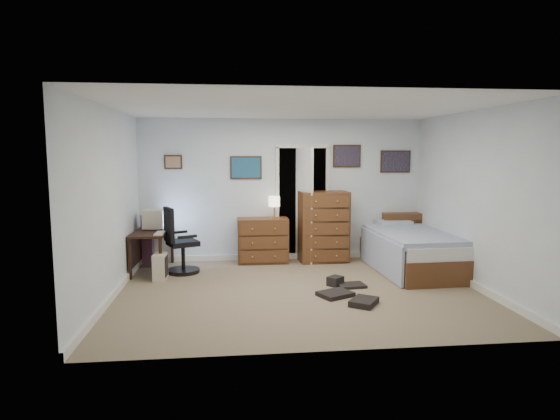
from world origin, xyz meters
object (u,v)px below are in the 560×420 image
object	(u,v)px
tall_dresser	(323,227)
bed	(410,250)
computer_desk	(147,240)
office_chair	(179,248)
low_dresser	(263,240)

from	to	relation	value
tall_dresser	bed	world-z (taller)	tall_dresser
computer_desk	office_chair	xyz separation A→B (m)	(0.53, -0.22, -0.10)
low_dresser	tall_dresser	size ratio (longest dim) A/B	0.71
tall_dresser	bed	distance (m)	1.53
computer_desk	bed	distance (m)	4.29
computer_desk	office_chair	size ratio (longest dim) A/B	1.10
computer_desk	tall_dresser	world-z (taller)	tall_dresser
office_chair	low_dresser	bearing A→B (deg)	0.64
office_chair	bed	xyz separation A→B (m)	(3.73, -0.19, -0.08)
low_dresser	bed	world-z (taller)	low_dresser
low_dresser	tall_dresser	distance (m)	1.09
tall_dresser	bed	xyz separation A→B (m)	(1.29, -0.77, -0.29)
computer_desk	low_dresser	world-z (taller)	low_dresser
computer_desk	tall_dresser	size ratio (longest dim) A/B	0.94
low_dresser	office_chair	bearing A→B (deg)	-155.86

